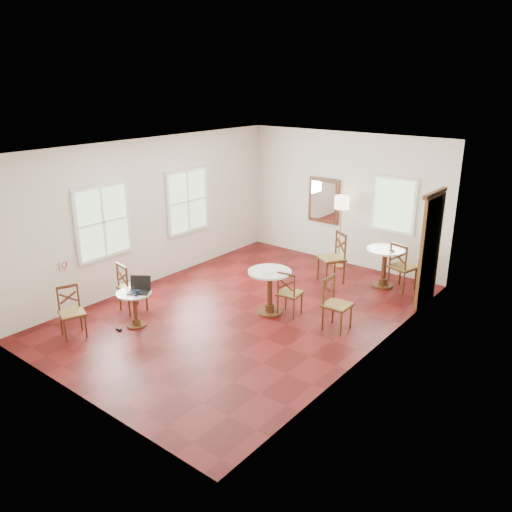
{
  "coord_description": "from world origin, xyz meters",
  "views": [
    {
      "loc": [
        5.58,
        -6.7,
        4.11
      ],
      "look_at": [
        0.0,
        0.3,
        1.0
      ],
      "focal_mm": 36.13,
      "sensor_mm": 36.0,
      "label": 1
    }
  ],
  "objects_px": {
    "chair_near_b": "(72,312)",
    "laptop": "(140,288)",
    "cafe_table_near": "(135,305)",
    "water_glass": "(133,288)",
    "cafe_table_mid": "(270,287)",
    "power_adapter": "(119,329)",
    "chair_back_a": "(402,267)",
    "chair_near_a": "(131,287)",
    "chair_mid_a": "(289,293)",
    "chair_back_b": "(333,258)",
    "mouse": "(136,295)",
    "floor_lamp": "(342,207)",
    "cafe_table_back": "(384,263)",
    "chair_mid_b": "(336,304)",
    "navy_mug": "(138,292)"
  },
  "relations": [
    {
      "from": "cafe_table_mid",
      "to": "power_adapter",
      "type": "height_order",
      "value": "cafe_table_mid"
    },
    {
      "from": "chair_mid_a",
      "to": "cafe_table_near",
      "type": "bearing_deg",
      "value": 39.65
    },
    {
      "from": "laptop",
      "to": "mouse",
      "type": "bearing_deg",
      "value": -94.26
    },
    {
      "from": "cafe_table_back",
      "to": "chair_back_a",
      "type": "xyz_separation_m",
      "value": [
        0.37,
        0.05,
        -0.0
      ]
    },
    {
      "from": "navy_mug",
      "to": "chair_mid_a",
      "type": "bearing_deg",
      "value": 50.38
    },
    {
      "from": "mouse",
      "to": "navy_mug",
      "type": "relative_size",
      "value": 0.8
    },
    {
      "from": "cafe_table_mid",
      "to": "cafe_table_back",
      "type": "relative_size",
      "value": 1.02
    },
    {
      "from": "chair_back_b",
      "to": "navy_mug",
      "type": "bearing_deg",
      "value": -78.02
    },
    {
      "from": "cafe_table_back",
      "to": "navy_mug",
      "type": "xyz_separation_m",
      "value": [
        -2.44,
        -4.38,
        0.17
      ]
    },
    {
      "from": "cafe_table_near",
      "to": "water_glass",
      "type": "relative_size",
      "value": 6.15
    },
    {
      "from": "chair_near_a",
      "to": "chair_back_a",
      "type": "bearing_deg",
      "value": -120.55
    },
    {
      "from": "chair_back_b",
      "to": "navy_mug",
      "type": "distance_m",
      "value": 4.22
    },
    {
      "from": "floor_lamp",
      "to": "chair_back_a",
      "type": "bearing_deg",
      "value": -13.55
    },
    {
      "from": "floor_lamp",
      "to": "laptop",
      "type": "distance_m",
      "value": 4.92
    },
    {
      "from": "chair_mid_b",
      "to": "chair_near_a",
      "type": "bearing_deg",
      "value": 115.9
    },
    {
      "from": "chair_mid_a",
      "to": "water_glass",
      "type": "relative_size",
      "value": 8.31
    },
    {
      "from": "floor_lamp",
      "to": "mouse",
      "type": "bearing_deg",
      "value": -102.72
    },
    {
      "from": "water_glass",
      "to": "chair_near_a",
      "type": "bearing_deg",
      "value": 146.97
    },
    {
      "from": "chair_near_a",
      "to": "cafe_table_mid",
      "type": "bearing_deg",
      "value": -133.87
    },
    {
      "from": "cafe_table_near",
      "to": "chair_near_a",
      "type": "height_order",
      "value": "chair_near_a"
    },
    {
      "from": "cafe_table_back",
      "to": "laptop",
      "type": "height_order",
      "value": "laptop"
    },
    {
      "from": "chair_near_a",
      "to": "laptop",
      "type": "bearing_deg",
      "value": 166.14
    },
    {
      "from": "cafe_table_near",
      "to": "chair_mid_a",
      "type": "height_order",
      "value": "chair_mid_a"
    },
    {
      "from": "chair_mid_b",
      "to": "chair_back_a",
      "type": "height_order",
      "value": "chair_back_a"
    },
    {
      "from": "cafe_table_back",
      "to": "floor_lamp",
      "type": "relative_size",
      "value": 0.49
    },
    {
      "from": "chair_mid_a",
      "to": "chair_back_a",
      "type": "relative_size",
      "value": 0.85
    },
    {
      "from": "cafe_table_near",
      "to": "mouse",
      "type": "xyz_separation_m",
      "value": [
        0.15,
        -0.08,
        0.26
      ]
    },
    {
      "from": "chair_near_a",
      "to": "chair_near_b",
      "type": "xyz_separation_m",
      "value": [
        0.01,
        -1.24,
        -0.04
      ]
    },
    {
      "from": "cafe_table_mid",
      "to": "chair_near_a",
      "type": "bearing_deg",
      "value": -144.02
    },
    {
      "from": "cafe_table_near",
      "to": "chair_near_b",
      "type": "bearing_deg",
      "value": -122.0
    },
    {
      "from": "floor_lamp",
      "to": "laptop",
      "type": "height_order",
      "value": "floor_lamp"
    },
    {
      "from": "cafe_table_back",
      "to": "water_glass",
      "type": "height_order",
      "value": "cafe_table_back"
    },
    {
      "from": "chair_near_b",
      "to": "chair_back_a",
      "type": "distance_m",
      "value": 6.33
    },
    {
      "from": "cafe_table_mid",
      "to": "chair_mid_b",
      "type": "distance_m",
      "value": 1.28
    },
    {
      "from": "power_adapter",
      "to": "chair_near_a",
      "type": "bearing_deg",
      "value": 124.39
    },
    {
      "from": "floor_lamp",
      "to": "water_glass",
      "type": "distance_m",
      "value": 5.01
    },
    {
      "from": "navy_mug",
      "to": "cafe_table_mid",
      "type": "bearing_deg",
      "value": 53.71
    },
    {
      "from": "chair_mid_a",
      "to": "floor_lamp",
      "type": "xyz_separation_m",
      "value": [
        -0.57,
        2.78,
        0.97
      ]
    },
    {
      "from": "cafe_table_back",
      "to": "water_glass",
      "type": "distance_m",
      "value": 5.06
    },
    {
      "from": "chair_back_b",
      "to": "power_adapter",
      "type": "bearing_deg",
      "value": -79.5
    },
    {
      "from": "laptop",
      "to": "power_adapter",
      "type": "height_order",
      "value": "laptop"
    },
    {
      "from": "cafe_table_near",
      "to": "chair_mid_a",
      "type": "relative_size",
      "value": 0.74
    },
    {
      "from": "chair_back_a",
      "to": "mouse",
      "type": "height_order",
      "value": "chair_back_a"
    },
    {
      "from": "chair_near_b",
      "to": "laptop",
      "type": "distance_m",
      "value": 1.17
    },
    {
      "from": "cafe_table_near",
      "to": "chair_near_a",
      "type": "distance_m",
      "value": 0.67
    },
    {
      "from": "laptop",
      "to": "power_adapter",
      "type": "bearing_deg",
      "value": -145.19
    },
    {
      "from": "water_glass",
      "to": "mouse",
      "type": "bearing_deg",
      "value": -30.15
    },
    {
      "from": "chair_near_b",
      "to": "chair_mid_a",
      "type": "distance_m",
      "value": 3.75
    },
    {
      "from": "chair_mid_a",
      "to": "navy_mug",
      "type": "relative_size",
      "value": 8.35
    },
    {
      "from": "chair_back_b",
      "to": "mouse",
      "type": "xyz_separation_m",
      "value": [
        -1.44,
        -4.02,
        0.12
      ]
    }
  ]
}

